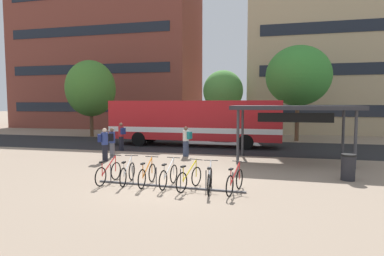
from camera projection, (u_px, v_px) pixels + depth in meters
name	position (u px, v px, depth m)	size (l,w,h in m)	color
ground	(171.00, 182.00, 11.89)	(200.00, 200.00, 0.00)	gray
bus_lane_asphalt	(214.00, 146.00, 21.87)	(80.00, 7.20, 0.01)	#232326
city_bus	(195.00, 121.00, 22.05)	(12.03, 2.61, 3.20)	red
bike_rack	(168.00, 185.00, 11.13)	(5.55, 0.34, 0.70)	#47474C
parked_bicycle_red_0	(109.00, 173.00, 11.70)	(0.52, 1.72, 0.99)	black
parked_bicycle_white_1	(128.00, 173.00, 11.62)	(0.52, 1.72, 0.99)	black
parked_bicycle_orange_2	(147.00, 175.00, 11.37)	(0.52, 1.72, 0.99)	black
parked_bicycle_white_3	(169.00, 176.00, 11.19)	(0.52, 1.72, 0.99)	black
parked_bicycle_yellow_4	(189.00, 178.00, 10.84)	(0.66, 1.67, 0.99)	black
parked_bicycle_silver_5	(210.00, 180.00, 10.60)	(0.52, 1.72, 0.99)	black
parked_bicycle_red_6	(235.00, 181.00, 10.43)	(0.58, 1.69, 0.99)	black
transit_shelter	(293.00, 109.00, 15.82)	(6.17, 3.45, 2.89)	#38383D
commuter_teal_pack_0	(186.00, 139.00, 17.59)	(0.60, 0.47, 1.70)	#2D3851
commuter_black_pack_1	(112.00, 141.00, 17.31)	(0.40, 0.57, 1.64)	#565660
commuter_navy_pack_2	(104.00, 142.00, 16.05)	(0.60, 0.55, 1.73)	black
commuter_navy_pack_3	(121.00, 135.00, 19.82)	(0.60, 0.55, 1.78)	black
trash_bin	(348.00, 167.00, 12.11)	(0.55, 0.55, 1.03)	#232328
street_tree_0	(223.00, 91.00, 30.03)	(3.84, 3.84, 6.21)	brown
street_tree_1	(91.00, 89.00, 28.16)	(4.44, 4.44, 6.91)	brown
street_tree_2	(298.00, 76.00, 24.55)	(5.04, 5.04, 7.56)	brown
building_left_wing	(110.00, 60.00, 40.86)	(22.57, 10.90, 17.39)	brown
building_right_wing	(341.00, 44.00, 34.75)	(20.01, 13.72, 19.31)	tan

